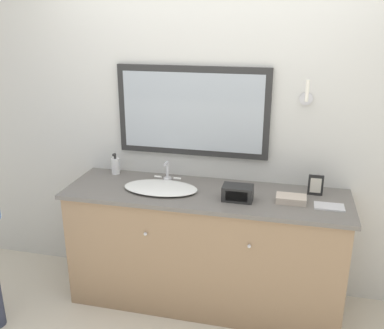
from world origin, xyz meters
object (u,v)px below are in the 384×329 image
sink_basin (161,187)px  soap_bottle (115,166)px  appliance_box (238,193)px  picture_frame (316,185)px

sink_basin → soap_bottle: bearing=152.2°
sink_basin → soap_bottle: 0.50m
appliance_box → picture_frame: 0.55m
sink_basin → appliance_box: sink_basin is taller
soap_bottle → picture_frame: soap_bottle is taller
appliance_box → soap_bottle: bearing=163.9°
sink_basin → soap_bottle: (-0.44, 0.23, 0.05)m
sink_basin → picture_frame: size_ratio=3.65×
sink_basin → picture_frame: bearing=8.3°
sink_basin → appliance_box: (0.55, -0.05, 0.03)m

